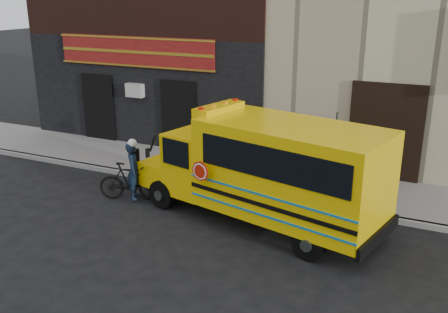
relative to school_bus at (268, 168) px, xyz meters
name	(u,v)px	position (x,y,z in m)	size (l,w,h in m)	color
ground	(186,229)	(-1.75, -1.17, -1.51)	(120.00, 120.00, 0.00)	black
curb	(228,191)	(-1.75, 1.43, -1.43)	(40.00, 0.20, 0.15)	gray
sidewalk	(247,175)	(-1.75, 2.93, -1.43)	(40.00, 3.00, 0.15)	gray
school_bus	(268,168)	(0.00, 0.00, 0.00)	(7.21, 3.69, 2.92)	black
sign_pole	(334,157)	(1.33, 1.50, 0.02)	(0.09, 0.24, 2.75)	#3E4541
bicycle	(131,181)	(-4.07, -0.17, -0.95)	(0.53, 1.88, 1.13)	black
cyclist	(134,172)	(-3.99, -0.12, -0.67)	(0.61, 0.40, 1.67)	black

